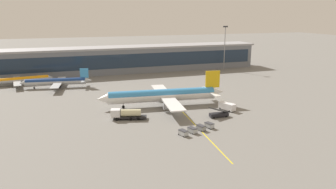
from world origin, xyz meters
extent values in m
plane|color=slate|center=(0.00, 0.00, 0.00)|extent=(700.00, 700.00, 0.00)
cube|color=yellow|center=(1.47, 2.00, 0.00)|extent=(6.99, 79.75, 0.01)
cube|color=slate|center=(-2.34, 79.05, 6.50)|extent=(150.10, 16.28, 13.00)
cube|color=#1E2D42|center=(-2.34, 70.85, 7.15)|extent=(145.59, 0.16, 7.28)
cube|color=#99999E|center=(-2.34, 79.05, 13.50)|extent=(153.10, 16.60, 1.00)
cylinder|color=white|center=(-2.93, 9.14, 3.69)|extent=(37.96, 8.19, 4.05)
cylinder|color=#388CD1|center=(-2.93, 9.14, 4.05)|extent=(37.19, 7.94, 3.89)
cone|color=white|center=(-23.10, 11.38, 3.69)|extent=(4.45, 4.27, 3.85)
cone|color=white|center=(17.43, 6.88, 4.09)|extent=(5.21, 3.96, 3.44)
cube|color=gold|center=(15.32, 7.12, 8.75)|extent=(5.27, 0.94, 6.07)
cube|color=white|center=(14.38, 3.15, 4.29)|extent=(2.70, 6.66, 0.24)
cube|color=white|center=(15.27, 11.19, 4.29)|extent=(2.70, 6.66, 0.24)
cube|color=white|center=(-2.54, -0.91, 3.38)|extent=(6.52, 16.28, 0.40)
cube|color=white|center=(-0.35, 18.87, 3.38)|extent=(6.52, 16.28, 0.40)
cylinder|color=#939399|center=(-3.22, 2.03, 1.97)|extent=(3.34, 2.56, 2.23)
cylinder|color=#939399|center=(-1.65, 16.14, 1.97)|extent=(3.34, 2.56, 2.23)
cylinder|color=black|center=(-16.44, 10.64, 0.50)|extent=(1.04, 0.51, 1.00)
cylinder|color=slate|center=(-16.44, 10.64, 1.33)|extent=(0.20, 0.20, 1.66)
cylinder|color=black|center=(-0.88, 7.08, 0.50)|extent=(1.04, 0.51, 1.00)
cylinder|color=slate|center=(-0.88, 7.08, 1.33)|extent=(0.20, 0.20, 1.66)
cylinder|color=black|center=(-0.48, 10.70, 0.50)|extent=(1.04, 0.51, 1.00)
cylinder|color=slate|center=(-0.48, 10.70, 1.33)|extent=(0.20, 0.20, 1.66)
cube|color=#232326|center=(-16.61, -1.43, 0.75)|extent=(10.30, 5.16, 0.50)
cube|color=silver|center=(-20.84, -0.22, 2.00)|extent=(3.38, 3.17, 2.50)
cube|color=black|center=(-22.05, 0.13, 2.50)|extent=(0.79, 2.26, 1.12)
cylinder|color=beige|center=(-16.34, -1.50, 2.10)|extent=(6.37, 3.77, 2.20)
cylinder|color=black|center=(-20.63, -1.51, 0.50)|extent=(1.06, 0.61, 1.00)
cylinder|color=black|center=(-19.97, 0.77, 0.50)|extent=(1.06, 0.61, 1.00)
cylinder|color=black|center=(-16.65, -2.65, 0.50)|extent=(1.06, 0.61, 1.00)
cylinder|color=black|center=(-15.99, -0.37, 0.50)|extent=(1.06, 0.61, 1.00)
cylinder|color=black|center=(-14.63, -3.23, 0.50)|extent=(1.06, 0.61, 1.00)
cylinder|color=black|center=(-13.97, -0.95, 0.50)|extent=(1.06, 0.61, 1.00)
cube|color=white|center=(16.13, -2.62, 1.40)|extent=(4.20, 6.24, 2.20)
cube|color=black|center=(15.62, -1.27, 1.79)|extent=(2.65, 2.63, 0.66)
cylinder|color=black|center=(14.44, -1.09, 0.30)|extent=(0.45, 0.65, 0.60)
cylinder|color=black|center=(16.38, -0.36, 0.30)|extent=(0.45, 0.65, 0.60)
cylinder|color=black|center=(15.88, -4.89, 0.30)|extent=(0.45, 0.65, 0.60)
cylinder|color=black|center=(17.82, -4.16, 0.30)|extent=(0.45, 0.65, 0.60)
cube|color=black|center=(10.13, -8.31, 0.85)|extent=(6.05, 2.05, 1.10)
cube|color=black|center=(10.13, -8.31, 2.30)|extent=(6.93, 1.50, 2.38)
cylinder|color=black|center=(12.25, -7.51, 0.30)|extent=(0.61, 0.27, 0.60)
cylinder|color=black|center=(12.21, -9.22, 0.30)|extent=(0.61, 0.27, 0.60)
cylinder|color=black|center=(8.05, -7.41, 0.30)|extent=(0.61, 0.27, 0.60)
cylinder|color=black|center=(8.01, -9.12, 0.30)|extent=(0.61, 0.27, 0.60)
cube|color=#B2B7BC|center=(-6.03, -19.02, 0.73)|extent=(2.24, 2.94, 1.10)
cube|color=#333338|center=(-6.03, -19.02, 1.43)|extent=(2.29, 3.00, 0.10)
cylinder|color=black|center=(-7.07, -18.27, 0.18)|extent=(0.23, 0.38, 0.36)
cylinder|color=black|center=(-5.65, -17.80, 0.18)|extent=(0.23, 0.38, 0.36)
cylinder|color=black|center=(-6.42, -20.25, 0.18)|extent=(0.23, 0.38, 0.36)
cylinder|color=black|center=(-4.99, -19.77, 0.18)|extent=(0.23, 0.38, 0.36)
cube|color=#B2B7BC|center=(-3.00, -18.01, 0.73)|extent=(2.24, 2.94, 1.10)
cube|color=#333338|center=(-3.00, -18.01, 1.43)|extent=(2.29, 3.00, 0.10)
cylinder|color=black|center=(-4.04, -17.26, 0.18)|extent=(0.23, 0.38, 0.36)
cylinder|color=black|center=(-2.61, -16.79, 0.18)|extent=(0.23, 0.38, 0.36)
cylinder|color=black|center=(-3.38, -19.23, 0.18)|extent=(0.23, 0.38, 0.36)
cylinder|color=black|center=(-1.96, -18.76, 0.18)|extent=(0.23, 0.38, 0.36)
cube|color=gray|center=(0.04, -17.00, 0.73)|extent=(2.24, 2.94, 1.10)
cube|color=#333338|center=(0.04, -17.00, 1.43)|extent=(2.29, 3.00, 0.10)
cylinder|color=black|center=(-1.00, -16.25, 0.18)|extent=(0.23, 0.38, 0.36)
cylinder|color=black|center=(0.42, -15.78, 0.18)|extent=(0.23, 0.38, 0.36)
cylinder|color=black|center=(-0.34, -18.22, 0.18)|extent=(0.23, 0.38, 0.36)
cylinder|color=black|center=(1.08, -17.75, 0.18)|extent=(0.23, 0.38, 0.36)
cube|color=#B2B7BC|center=(3.08, -15.99, 0.73)|extent=(2.24, 2.94, 1.10)
cube|color=#333338|center=(3.08, -15.99, 1.43)|extent=(2.29, 3.00, 0.10)
cylinder|color=black|center=(2.04, -15.24, 0.18)|extent=(0.23, 0.38, 0.36)
cylinder|color=black|center=(3.46, -14.77, 0.18)|extent=(0.23, 0.38, 0.36)
cylinder|color=black|center=(2.69, -17.21, 0.18)|extent=(0.23, 0.38, 0.36)
cylinder|color=black|center=(4.12, -16.74, 0.18)|extent=(0.23, 0.38, 0.36)
cylinder|color=#B2B7BC|center=(-54.02, 60.92, 2.38)|extent=(25.47, 5.72, 2.50)
cylinder|color=orange|center=(-54.02, 60.92, 2.60)|extent=(24.95, 5.56, 2.40)
cone|color=#B2B7BC|center=(-40.57, 62.65, 2.38)|extent=(2.78, 2.67, 2.37)
cube|color=#B2B7BC|center=(-55.77, 67.32, 2.19)|extent=(4.29, 10.94, 0.25)
cube|color=#B2B7BC|center=(-54.09, 54.28, 2.19)|extent=(4.29, 10.94, 0.25)
cylinder|color=#939399|center=(-54.92, 65.49, 1.32)|extent=(2.08, 1.61, 1.37)
cylinder|color=#939399|center=(-53.72, 56.26, 1.32)|extent=(2.08, 1.61, 1.37)
cylinder|color=black|center=(-44.96, 62.08, 0.31)|extent=(0.64, 0.32, 0.62)
cylinder|color=slate|center=(-44.96, 62.08, 0.87)|extent=(0.12, 0.12, 1.13)
cylinder|color=black|center=(-55.67, 61.84, 0.31)|extent=(0.64, 0.32, 0.62)
cylinder|color=slate|center=(-55.67, 61.84, 0.87)|extent=(0.12, 0.12, 1.13)
cylinder|color=black|center=(-55.38, 59.61, 0.31)|extent=(0.64, 0.32, 0.62)
cylinder|color=slate|center=(-55.38, 59.61, 0.87)|extent=(0.12, 0.12, 1.13)
cylinder|color=#B2B7BC|center=(-38.30, 50.30, 2.65)|extent=(25.50, 6.42, 2.76)
cylinder|color=navy|center=(-38.30, 50.30, 2.90)|extent=(24.98, 6.24, 2.65)
cone|color=#B2B7BC|center=(-51.80, 52.28, 2.65)|extent=(3.12, 3.00, 2.63)
cone|color=#B2B7BC|center=(-24.66, 48.29, 2.93)|extent=(3.62, 2.81, 2.35)
cube|color=#388CD1|center=(-26.25, 48.53, 6.11)|extent=(3.59, 0.77, 4.15)
cube|color=#B2B7BC|center=(-27.14, 45.86, 3.07)|extent=(2.03, 4.58, 0.17)
cube|color=#B2B7BC|center=(-26.34, 51.33, 3.07)|extent=(2.03, 4.58, 0.17)
cube|color=#B2B7BC|center=(-38.23, 43.51, 2.45)|extent=(4.89, 11.03, 0.28)
cube|color=#B2B7BC|center=(-36.28, 56.78, 2.45)|extent=(4.89, 11.03, 0.28)
cylinder|color=#939399|center=(-38.65, 45.51, 1.48)|extent=(2.33, 1.81, 1.52)
cylinder|color=#939399|center=(-37.26, 54.98, 1.48)|extent=(2.33, 1.81, 1.52)
cylinder|color=black|center=(-47.33, 51.62, 0.35)|extent=(0.74, 0.38, 0.70)
cylinder|color=slate|center=(-47.33, 51.62, 0.99)|extent=(0.14, 0.14, 1.27)
cylinder|color=black|center=(-36.97, 48.84, 0.35)|extent=(0.74, 0.38, 0.70)
cylinder|color=slate|center=(-36.97, 48.84, 0.99)|extent=(0.14, 0.14, 1.27)
cylinder|color=black|center=(-36.61, 51.31, 0.35)|extent=(0.74, 0.38, 0.70)
cylinder|color=slate|center=(-36.61, 51.31, 0.99)|extent=(0.14, 0.14, 1.27)
cylinder|color=gray|center=(52.53, 67.05, 11.96)|extent=(0.44, 0.44, 23.91)
cube|color=#333338|center=(52.53, 67.05, 24.31)|extent=(2.80, 0.50, 0.80)
camera|label=1|loc=(-35.15, -92.39, 31.67)|focal=33.82mm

